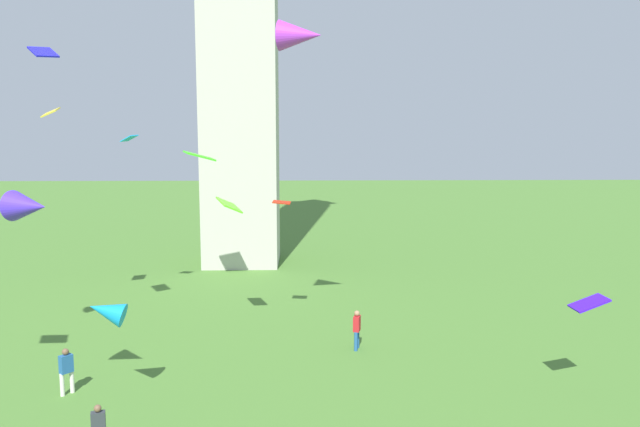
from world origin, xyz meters
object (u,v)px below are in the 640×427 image
Objects in this scene: kite_flying_3 at (300,35)px; kite_flying_10 at (282,202)px; person_1 at (357,327)px; kite_flying_4 at (229,205)px; person_2 at (66,368)px; kite_flying_6 at (51,112)px; kite_flying_1 at (43,52)px; kite_flying_9 at (200,156)px; kite_flying_0 at (29,206)px; kite_flying_11 at (106,311)px; kite_flying_2 at (589,303)px; person_3 at (99,427)px; kite_flying_7 at (129,138)px.

kite_flying_3 reaches higher than kite_flying_10.
person_1 is 1.04× the size of kite_flying_4.
kite_flying_6 is (-3.69, 9.11, 9.81)m from person_2.
person_1 is at bearing 52.70° from kite_flying_1.
kite_flying_9 is 8.04m from kite_flying_10.
kite_flying_0 is 1.10× the size of kite_flying_1.
kite_flying_3 is 2.28× the size of kite_flying_10.
kite_flying_9 is 15.58m from kite_flying_11.
kite_flying_10 is (-11.54, 8.56, 2.78)m from kite_flying_2.
kite_flying_11 is (-17.50, -0.21, -0.09)m from kite_flying_2.
kite_flying_0 is at bearing -39.95° from person_1.
kite_flying_0 reaches higher than kite_flying_2.
kite_flying_4 is (2.73, 11.40, 5.46)m from person_3.
person_3 is 0.80× the size of kite_flying_9.
person_3 is 17.38m from kite_flying_2.
kite_flying_6 is 8.40m from kite_flying_9.
person_1 is 1.01× the size of person_2.
kite_flying_6 is (-1.83, 4.98, -2.33)m from kite_flying_1.
kite_flying_2 is 17.50m from kite_flying_11.
kite_flying_2 is 0.61× the size of kite_flying_3.
kite_flying_0 reaches higher than kite_flying_11.
kite_flying_6 is at bearing -80.47° from person_3.
person_2 is at bearing 129.61° from kite_flying_3.
kite_flying_9 is at bearing 115.61° from kite_flying_6.
kite_flying_3 reaches higher than kite_flying_2.
person_2 is 1.06× the size of kite_flying_0.
person_1 is 1.07× the size of kite_flying_0.
kite_flying_9 is at bearing 28.52° from person_2.
person_1 is 8.34m from kite_flying_4.
kite_flying_3 is at bearing 52.05° from kite_flying_1.
person_3 is (2.67, -4.51, -0.10)m from person_2.
kite_flying_1 is at bearing -92.91° from kite_flying_4.
kite_flying_10 is at bearing -116.78° from person_1.
kite_flying_2 is 1.26× the size of kite_flying_7.
person_3 is 12.93m from kite_flying_4.
kite_flying_11 reaches higher than kite_flying_2.
kite_flying_10 is at bearing 73.94° from kite_flying_6.
kite_flying_0 is at bearing 8.80° from kite_flying_6.
kite_flying_1 is at bearing -77.84° from person_3.
kite_flying_0 is at bearing 124.44° from kite_flying_7.
kite_flying_7 is at bearing -169.65° from kite_flying_11.
kite_flying_4 is 1.89× the size of kite_flying_10.
kite_flying_7 is 4.14m from kite_flying_9.
kite_flying_10 is (5.21, 12.29, 5.49)m from person_3.
person_3 is (-8.69, -9.08, -0.11)m from person_1.
kite_flying_7 is at bearing -36.69° from kite_flying_2.
kite_flying_10 is at bearing 29.06° from kite_flying_3.
kite_flying_10 is at bearing 145.12° from kite_flying_11.
kite_flying_3 reaches higher than kite_flying_7.
kite_flying_2 is 15.63m from kite_flying_3.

